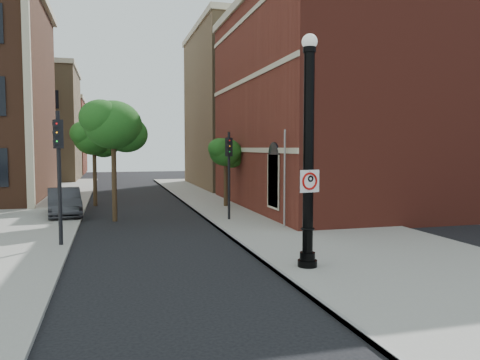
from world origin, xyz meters
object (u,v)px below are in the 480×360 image
object	(u,v)px
traffic_signal_left	(59,156)
traffic_signal_right	(229,161)
no_parking_sign	(310,181)
lamppost	(308,163)
parked_car	(64,202)

from	to	relation	value
traffic_signal_left	traffic_signal_right	world-z (taller)	traffic_signal_left
no_parking_sign	traffic_signal_left	bearing A→B (deg)	133.47
no_parking_sign	traffic_signal_right	xyz separation A→B (m)	(0.03, 9.66, 0.28)
lamppost	traffic_signal_right	distance (m)	9.49
lamppost	no_parking_sign	bearing A→B (deg)	-99.30
lamppost	no_parking_sign	size ratio (longest dim) A/B	10.60
traffic_signal_left	traffic_signal_right	distance (m)	8.49
parked_car	lamppost	bearing A→B (deg)	-66.18
no_parking_sign	traffic_signal_right	world-z (taller)	traffic_signal_right
lamppost	parked_car	xyz separation A→B (m)	(-7.95, 13.38, -2.43)
traffic_signal_left	lamppost	bearing A→B (deg)	-52.05
traffic_signal_left	traffic_signal_right	size ratio (longest dim) A/B	1.12
no_parking_sign	traffic_signal_right	size ratio (longest dim) A/B	0.15
lamppost	no_parking_sign	world-z (taller)	lamppost
lamppost	traffic_signal_right	size ratio (longest dim) A/B	1.57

